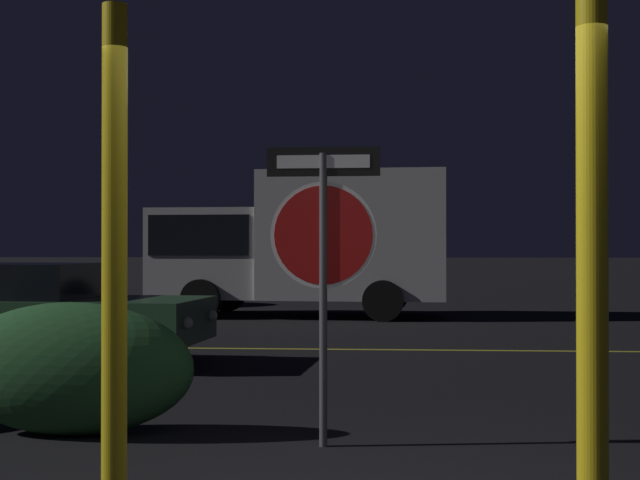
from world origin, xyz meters
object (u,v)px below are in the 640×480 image
Objects in this scene: stop_sign at (323,236)px; yellow_pole_right at (592,184)px; hedge_bush_1 at (71,369)px; delivery_truck at (302,241)px; passing_car_2 at (28,312)px; yellow_pole_left at (114,276)px.

stop_sign is 2.97m from yellow_pole_right.
hedge_bush_1 is 0.31× the size of delivery_truck.
yellow_pole_left is at bearing 29.75° from passing_car_2.
delivery_truck reaches higher than hedge_bush_1.
hedge_bush_1 is at bearing 174.55° from stop_sign.
yellow_pole_left is at bearing -174.51° from delivery_truck.
stop_sign is at bearing 118.02° from yellow_pole_right.
yellow_pole_right is at bearing 42.24° from passing_car_2.
yellow_pole_right is 4.65m from hedge_bush_1.
delivery_truck is (-1.31, 12.69, 0.04)m from stop_sign.
passing_car_2 is at bearing 116.14° from hedge_bush_1.
yellow_pole_left reaches higher than hedge_bush_1.
yellow_pole_right is at bearing -60.25° from stop_sign.
passing_car_2 is at bearing 115.29° from yellow_pole_left.
passing_car_2 is 0.72× the size of delivery_truck.
hedge_bush_1 is 12.50m from delivery_truck.
yellow_pole_right reaches higher than delivery_truck.
yellow_pole_right is 0.76× the size of passing_car_2.
yellow_pole_left is 7.62m from passing_car_2.
yellow_pole_right is at bearing -166.10° from delivery_truck.
passing_car_2 is at bearing 127.77° from yellow_pole_right.
yellow_pole_right reaches higher than passing_car_2.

